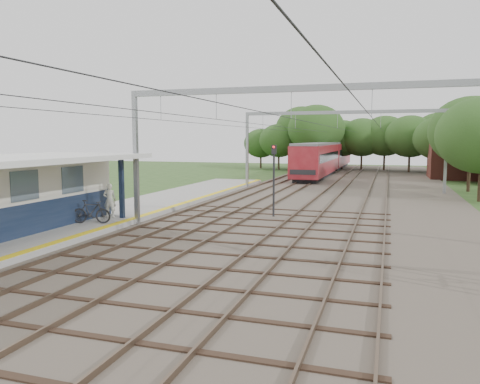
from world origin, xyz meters
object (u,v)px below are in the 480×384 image
at_px(signal_post, 274,173).
at_px(person, 110,200).
at_px(bicycle, 91,212).
at_px(train, 328,156).

bearing_deg(signal_post, person, -162.25).
bearing_deg(bicycle, person, -8.43).
bearing_deg(train, bicycle, -97.52).
bearing_deg(person, bicycle, 75.53).
height_order(bicycle, signal_post, signal_post).
xyz_separation_m(person, bicycle, (0.21, -1.95, -0.33)).
bearing_deg(signal_post, train, 82.03).
distance_m(person, signal_post, 9.21).
xyz_separation_m(bicycle, signal_post, (7.80, 6.29, 1.68)).
bearing_deg(bicycle, train, -22.05).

